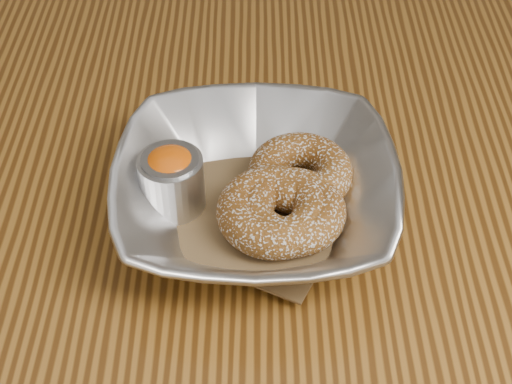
{
  "coord_description": "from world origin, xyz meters",
  "views": [
    {
      "loc": [
        0.06,
        -0.47,
        1.22
      ],
      "look_at": [
        0.06,
        -0.02,
        0.78
      ],
      "focal_mm": 55.0,
      "sensor_mm": 36.0,
      "label": 1
    }
  ],
  "objects_px": {
    "donut_front": "(275,211)",
    "donut_extra": "(290,211)",
    "table": "(189,279)",
    "donut_back": "(300,173)",
    "serving_bowl": "(256,194)",
    "ramekin": "(172,179)"
  },
  "relations": [
    {
      "from": "serving_bowl",
      "to": "ramekin",
      "type": "xyz_separation_m",
      "value": [
        -0.07,
        0.01,
        0.01
      ]
    },
    {
      "from": "donut_front",
      "to": "donut_extra",
      "type": "height_order",
      "value": "donut_front"
    },
    {
      "from": "ramekin",
      "to": "donut_front",
      "type": "bearing_deg",
      "value": -17.22
    },
    {
      "from": "donut_extra",
      "to": "table",
      "type": "bearing_deg",
      "value": 159.46
    },
    {
      "from": "serving_bowl",
      "to": "donut_extra",
      "type": "height_order",
      "value": "serving_bowl"
    },
    {
      "from": "donut_back",
      "to": "ramekin",
      "type": "relative_size",
      "value": 1.55
    },
    {
      "from": "table",
      "to": "donut_extra",
      "type": "height_order",
      "value": "donut_extra"
    },
    {
      "from": "table",
      "to": "ramekin",
      "type": "distance_m",
      "value": 0.14
    },
    {
      "from": "table",
      "to": "donut_back",
      "type": "relative_size",
      "value": 13.69
    },
    {
      "from": "donut_back",
      "to": "ramekin",
      "type": "height_order",
      "value": "ramekin"
    },
    {
      "from": "ramekin",
      "to": "donut_extra",
      "type": "bearing_deg",
      "value": -14.51
    },
    {
      "from": "serving_bowl",
      "to": "donut_back",
      "type": "relative_size",
      "value": 2.62
    },
    {
      "from": "table",
      "to": "donut_extra",
      "type": "relative_size",
      "value": 13.52
    },
    {
      "from": "donut_extra",
      "to": "ramekin",
      "type": "bearing_deg",
      "value": 165.49
    },
    {
      "from": "table",
      "to": "donut_back",
      "type": "height_order",
      "value": "donut_back"
    },
    {
      "from": "donut_back",
      "to": "table",
      "type": "bearing_deg",
      "value": -173.37
    },
    {
      "from": "table",
      "to": "donut_front",
      "type": "distance_m",
      "value": 0.15
    },
    {
      "from": "table",
      "to": "serving_bowl",
      "type": "distance_m",
      "value": 0.14
    },
    {
      "from": "donut_back",
      "to": "donut_front",
      "type": "xyz_separation_m",
      "value": [
        -0.02,
        -0.05,
        0.0
      ]
    },
    {
      "from": "donut_back",
      "to": "donut_extra",
      "type": "bearing_deg",
      "value": -102.16
    },
    {
      "from": "donut_back",
      "to": "serving_bowl",
      "type": "bearing_deg",
      "value": -142.79
    },
    {
      "from": "table",
      "to": "serving_bowl",
      "type": "xyz_separation_m",
      "value": [
        0.06,
        -0.02,
        0.13
      ]
    }
  ]
}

